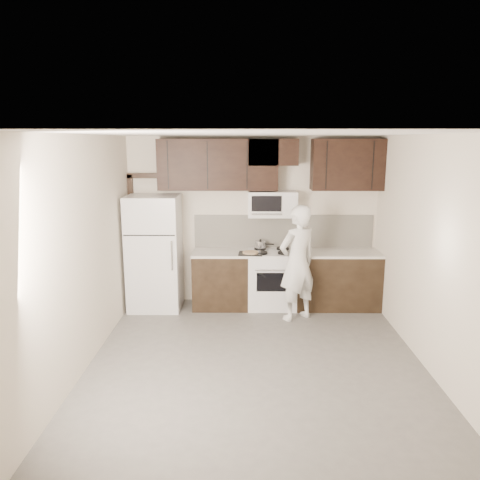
{
  "coord_description": "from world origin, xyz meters",
  "views": [
    {
      "loc": [
        -0.15,
        -5.24,
        2.63
      ],
      "look_at": [
        -0.2,
        0.9,
        1.32
      ],
      "focal_mm": 35.0,
      "sensor_mm": 36.0,
      "label": 1
    }
  ],
  "objects_px": {
    "refrigerator": "(155,253)",
    "person": "(297,263)",
    "microwave": "(272,204)",
    "stove": "(272,279)"
  },
  "relations": [
    {
      "from": "microwave",
      "to": "person",
      "type": "relative_size",
      "value": 0.44
    },
    {
      "from": "stove",
      "to": "microwave",
      "type": "bearing_deg",
      "value": 90.1
    },
    {
      "from": "stove",
      "to": "person",
      "type": "bearing_deg",
      "value": -57.23
    },
    {
      "from": "person",
      "to": "refrigerator",
      "type": "bearing_deg",
      "value": -44.69
    },
    {
      "from": "stove",
      "to": "person",
      "type": "height_order",
      "value": "person"
    },
    {
      "from": "refrigerator",
      "to": "person",
      "type": "bearing_deg",
      "value": -12.37
    },
    {
      "from": "refrigerator",
      "to": "person",
      "type": "height_order",
      "value": "refrigerator"
    },
    {
      "from": "microwave",
      "to": "refrigerator",
      "type": "bearing_deg",
      "value": -174.85
    },
    {
      "from": "microwave",
      "to": "person",
      "type": "height_order",
      "value": "microwave"
    },
    {
      "from": "refrigerator",
      "to": "person",
      "type": "xyz_separation_m",
      "value": [
        2.19,
        -0.48,
        -0.04
      ]
    }
  ]
}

